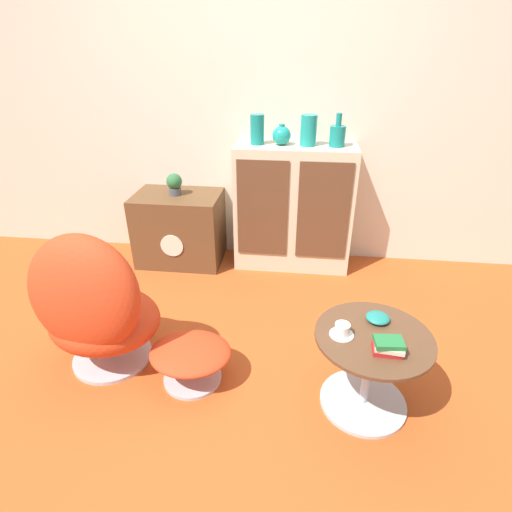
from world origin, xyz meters
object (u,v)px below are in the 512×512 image
(tv_console, at_px, (180,228))
(bowl, at_px, (378,318))
(vase_inner_right, at_px, (309,130))
(vase_leftmost, at_px, (257,129))
(sideboard, at_px, (293,208))
(coffee_table, at_px, (369,366))
(book_stack, at_px, (388,346))
(egg_chair, at_px, (95,308))
(ottoman, at_px, (191,356))
(vase_rightmost, at_px, (337,135))
(vase_inner_left, at_px, (282,135))
(potted_plant, at_px, (174,184))
(teacup, at_px, (342,331))

(tv_console, height_order, bowl, tv_console)
(vase_inner_right, relative_size, bowl, 1.87)
(vase_leftmost, bearing_deg, sideboard, -0.75)
(sideboard, height_order, vase_inner_right, vase_inner_right)
(coffee_table, bearing_deg, book_stack, -68.67)
(egg_chair, xyz_separation_m, vase_leftmost, (0.73, 1.38, 0.71))
(ottoman, xyz_separation_m, coffee_table, (0.94, -0.06, 0.09))
(ottoman, bearing_deg, book_stack, -9.90)
(egg_chair, xyz_separation_m, vase_rightmost, (1.33, 1.38, 0.68))
(vase_inner_right, height_order, bowl, vase_inner_right)
(ottoman, xyz_separation_m, vase_leftmost, (0.20, 1.44, 0.95))
(book_stack, bearing_deg, vase_inner_left, 110.46)
(bowl, bearing_deg, vase_rightmost, 97.39)
(sideboard, bearing_deg, potted_plant, -176.99)
(sideboard, relative_size, vase_inner_right, 4.56)
(egg_chair, distance_m, vase_rightmost, 2.03)
(sideboard, distance_m, egg_chair, 1.72)
(sideboard, xyz_separation_m, tv_console, (-0.95, -0.05, -0.21))
(book_stack, bearing_deg, egg_chair, 171.60)
(tv_console, distance_m, teacup, 1.92)
(tv_console, distance_m, ottoman, 1.46)
(coffee_table, distance_m, vase_inner_right, 1.76)
(tv_console, bearing_deg, teacup, -49.57)
(egg_chair, relative_size, teacup, 7.60)
(egg_chair, xyz_separation_m, book_stack, (1.52, -0.22, 0.08))
(vase_rightmost, relative_size, bowl, 2.01)
(vase_inner_right, height_order, vase_rightmost, vase_rightmost)
(ottoman, bearing_deg, tv_console, 108.26)
(sideboard, distance_m, coffee_table, 1.58)
(sideboard, height_order, vase_rightmost, vase_rightmost)
(egg_chair, relative_size, ottoman, 1.96)
(vase_leftmost, relative_size, teacup, 1.87)
(potted_plant, bearing_deg, teacup, -49.36)
(vase_inner_right, distance_m, bowl, 1.57)
(coffee_table, xyz_separation_m, vase_inner_right, (-0.36, 1.50, 0.85))
(book_stack, bearing_deg, potted_plant, 133.00)
(potted_plant, relative_size, book_stack, 1.23)
(tv_console, relative_size, vase_rightmost, 2.97)
(tv_console, height_order, potted_plant, potted_plant)
(ottoman, relative_size, vase_rightmost, 1.90)
(tv_console, xyz_separation_m, vase_rightmost, (1.25, 0.05, 0.79))
(vase_inner_right, bearing_deg, teacup, -82.32)
(potted_plant, relative_size, bowl, 1.48)
(vase_inner_left, distance_m, vase_rightmost, 0.41)
(bowl, bearing_deg, ottoman, -176.43)
(egg_chair, height_order, vase_inner_right, vase_inner_right)
(tv_console, bearing_deg, vase_inner_right, 3.02)
(vase_rightmost, bearing_deg, egg_chair, -133.83)
(egg_chair, relative_size, book_stack, 6.23)
(vase_inner_left, distance_m, book_stack, 1.81)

